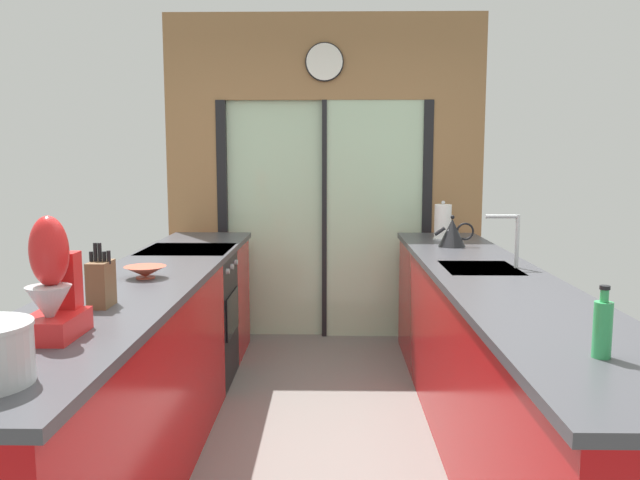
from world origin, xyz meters
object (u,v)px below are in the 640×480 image
knife_block (101,283)px  paper_towel_roll (443,222)px  kettle (452,233)px  soap_bottle (603,328)px  mixing_bowl (145,272)px  oven_range (190,316)px  stand_mixer (53,291)px

knife_block → paper_towel_roll: 2.81m
kettle → soap_bottle: (-0.00, -2.44, -0.00)m
knife_block → paper_towel_roll: bearing=50.7°
mixing_bowl → soap_bottle: size_ratio=0.94×
knife_block → kettle: knife_block is taller
oven_range → knife_block: knife_block is taller
oven_range → paper_towel_roll: bearing=16.0°
stand_mixer → soap_bottle: stand_mixer is taller
oven_range → mixing_bowl: size_ratio=4.33×
mixing_bowl → kettle: kettle is taller
oven_range → knife_block: 1.75m
oven_range → paper_towel_roll: size_ratio=3.15×
stand_mixer → oven_range: bearing=90.5°
mixing_bowl → soap_bottle: 2.18m
stand_mixer → mixing_bowl: bearing=90.0°
mixing_bowl → kettle: bearing=33.6°
mixing_bowl → soap_bottle: soap_bottle is taller
knife_block → kettle: size_ratio=0.97×
stand_mixer → soap_bottle: size_ratio=1.86×
stand_mixer → soap_bottle: bearing=-6.2°
mixing_bowl → kettle: (1.78, 1.18, 0.06)m
kettle → paper_towel_roll: (-0.00, 0.38, 0.03)m
stand_mixer → knife_block: bearing=90.0°
stand_mixer → kettle: (1.78, 2.25, -0.06)m
kettle → paper_towel_roll: paper_towel_roll is taller
mixing_bowl → kettle: 2.14m
knife_block → soap_bottle: size_ratio=1.18×
knife_block → soap_bottle: bearing=-19.8°
mixing_bowl → soap_bottle: bearing=-35.3°
knife_block → kettle: bearing=45.3°
mixing_bowl → stand_mixer: bearing=-90.0°
oven_range → knife_block: (0.02, -1.66, 0.56)m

